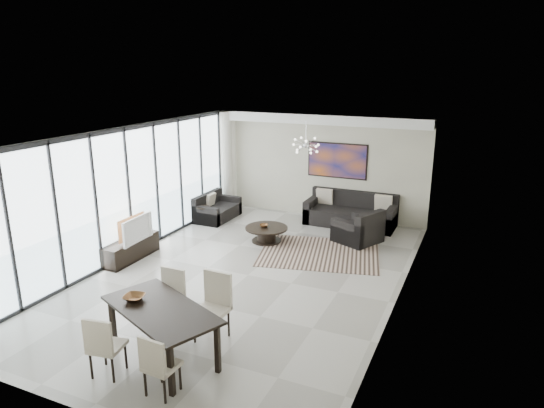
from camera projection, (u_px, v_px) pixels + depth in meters
The scene contains 20 objects.
room_shell at pixel (268, 211), 9.41m from camera, with size 6.00×9.00×2.90m.
window_wall at pixel (132, 192), 10.70m from camera, with size 0.37×8.95×2.90m.
soffit at pixel (319, 119), 12.99m from camera, with size 5.98×0.40×0.26m, color white.
painting at pixel (337, 161), 13.26m from camera, with size 1.68×0.04×0.98m, color #BD591A.
chandelier at pixel (306, 145), 11.41m from camera, with size 0.66×0.66×0.71m.
rug at pixel (319, 253), 11.15m from camera, with size 2.69×2.07×0.01m, color black.
coffee_table at pixel (266, 233), 11.85m from camera, with size 1.04×1.04×0.36m.
bowl_coffee at pixel (264, 226), 11.81m from camera, with size 0.22×0.22×0.07m, color brown.
sofa_main at pixel (351, 214), 13.07m from camera, with size 2.39×0.98×0.87m.
loveseat at pixel (216, 210), 13.59m from camera, with size 0.80×1.42×0.71m.
armchair at pixel (359, 231), 11.79m from camera, with size 1.24×1.26×0.82m.
side_table at pixel (203, 212), 13.09m from camera, with size 0.37×0.37×0.50m.
tv_console at pixel (131, 249), 10.75m from camera, with size 0.42×1.49×0.46m, color black.
television at pixel (134, 229), 10.52m from camera, with size 0.97×0.13×0.56m, color gray.
dining_table at pixel (161, 314), 7.01m from camera, with size 2.13×1.63×0.80m.
dining_chair_sw at pixel (103, 343), 6.58m from camera, with size 0.49×0.49×0.93m.
dining_chair_se at pixel (157, 363), 6.20m from camera, with size 0.43×0.43×0.88m.
dining_chair_nw at pixel (170, 294), 7.92m from camera, with size 0.45×0.45×0.98m.
dining_chair_ne at pixel (215, 301), 7.58m from camera, with size 0.51×0.51×1.07m.
bowl_dining at pixel (134, 298), 7.22m from camera, with size 0.31×0.31×0.08m, color brown.
Camera 1 is at (4.20, -8.19, 4.18)m, focal length 32.00 mm.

